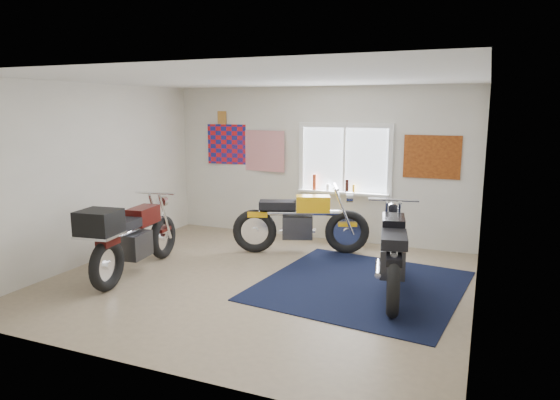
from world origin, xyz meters
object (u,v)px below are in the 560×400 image
at_px(navy_rug, 361,285).
at_px(yellow_triumph, 300,223).
at_px(black_chrome_bike, 392,255).
at_px(maroon_tourer, 130,237).

height_order(navy_rug, yellow_triumph, yellow_triumph).
bearing_deg(black_chrome_bike, navy_rug, 67.21).
relative_size(yellow_triumph, black_chrome_bike, 0.97).
bearing_deg(black_chrome_bike, yellow_triumph, 43.24).
bearing_deg(navy_rug, black_chrome_bike, -11.86).
distance_m(navy_rug, yellow_triumph, 1.79).
bearing_deg(black_chrome_bike, maroon_tourer, 91.62).
relative_size(black_chrome_bike, maroon_tourer, 1.01).
distance_m(navy_rug, maroon_tourer, 3.24).
relative_size(navy_rug, maroon_tourer, 1.21).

